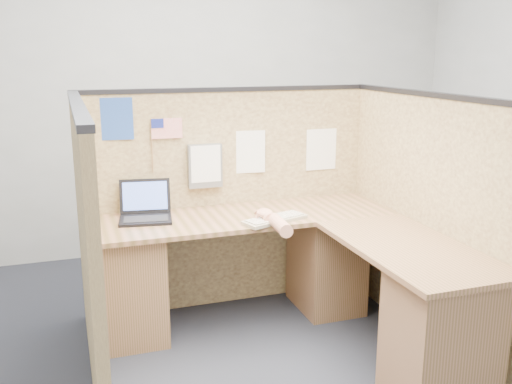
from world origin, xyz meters
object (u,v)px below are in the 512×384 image
object	(u,v)px
l_desk	(292,282)
keyboard	(275,219)
mouse	(265,217)
laptop	(144,210)

from	to	relation	value
l_desk	keyboard	distance (m)	0.40
l_desk	mouse	world-z (taller)	mouse
laptop	keyboard	size ratio (longest dim) A/B	0.79
mouse	keyboard	bearing A→B (deg)	-21.82
l_desk	laptop	xyz separation A→B (m)	(-0.81, 0.52, 0.39)
l_desk	mouse	bearing A→B (deg)	116.23
l_desk	keyboard	bearing A→B (deg)	103.59
keyboard	mouse	size ratio (longest dim) A/B	3.76
laptop	mouse	xyz separation A→B (m)	(0.70, -0.30, -0.03)
mouse	l_desk	bearing A→B (deg)	-63.77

